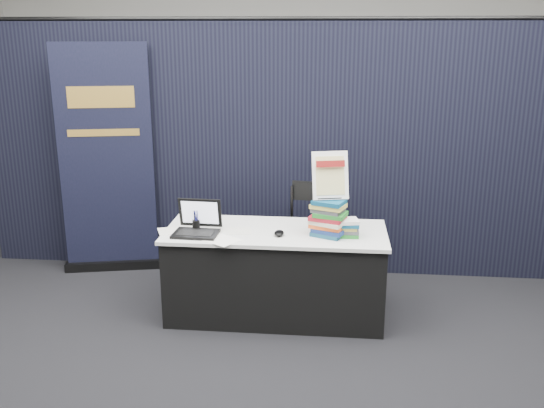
{
  "coord_description": "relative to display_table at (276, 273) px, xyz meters",
  "views": [
    {
      "loc": [
        0.44,
        -4.11,
        2.33
      ],
      "look_at": [
        -0.03,
        0.55,
        0.97
      ],
      "focal_mm": 40.0,
      "sensor_mm": 36.0,
      "label": 1
    }
  ],
  "objects": [
    {
      "name": "pen_cup",
      "position": [
        -0.65,
        -0.05,
        0.41
      ],
      "size": [
        0.08,
        0.08,
        0.08
      ],
      "primitive_type": "cylinder",
      "rotation": [
        0.0,
        0.0,
        -0.39
      ],
      "color": "black",
      "rests_on": "display_table"
    },
    {
      "name": "mouse",
      "position": [
        0.04,
        -0.12,
        0.39
      ],
      "size": [
        0.08,
        0.13,
        0.04
      ],
      "primitive_type": "ellipsoid",
      "rotation": [
        0.0,
        0.0,
        0.01
      ],
      "color": "black",
      "rests_on": "display_table"
    },
    {
      "name": "pullup_banner",
      "position": [
        -1.71,
        0.85,
        0.61
      ],
      "size": [
        0.94,
        0.3,
        2.22
      ],
      "rotation": [
        0.0,
        0.0,
        0.22
      ],
      "color": "black",
      "rests_on": "floor"
    },
    {
      "name": "display_table",
      "position": [
        0.0,
        0.0,
        0.0
      ],
      "size": [
        1.8,
        0.75,
        0.75
      ],
      "color": "black",
      "rests_on": "floor"
    },
    {
      "name": "brochure_right",
      "position": [
        -0.34,
        -0.05,
        0.38
      ],
      "size": [
        0.3,
        0.24,
        0.0
      ],
      "primitive_type": "cube",
      "rotation": [
        0.0,
        0.0,
        0.15
      ],
      "color": "silver",
      "rests_on": "display_table"
    },
    {
      "name": "book_stack_tall",
      "position": [
        0.43,
        -0.09,
        0.52
      ],
      "size": [
        0.29,
        0.26,
        0.3
      ],
      "rotation": [
        0.0,
        0.0,
        -0.37
      ],
      "color": "navy",
      "rests_on": "display_table"
    },
    {
      "name": "book_stack_short",
      "position": [
        0.56,
        -0.09,
        0.44
      ],
      "size": [
        0.21,
        0.17,
        0.14
      ],
      "rotation": [
        0.0,
        0.0,
        0.11
      ],
      "color": "#1F7726",
      "rests_on": "display_table"
    },
    {
      "name": "laptop",
      "position": [
        -0.62,
        -0.14,
        0.44
      ],
      "size": [
        0.36,
        0.3,
        0.27
      ],
      "rotation": [
        0.0,
        0.0,
        -0.05
      ],
      "color": "black",
      "rests_on": "display_table"
    },
    {
      "name": "drape_partition",
      "position": [
        0.0,
        1.05,
        0.82
      ],
      "size": [
        6.0,
        0.08,
        2.4
      ],
      "primitive_type": "cube",
      "color": "black",
      "rests_on": "floor"
    },
    {
      "name": "info_sign",
      "position": [
        0.43,
        -0.06,
        0.85
      ],
      "size": [
        0.3,
        0.17,
        0.39
      ],
      "rotation": [
        0.0,
        0.0,
        0.23
      ],
      "color": "black",
      "rests_on": "book_stack_tall"
    },
    {
      "name": "brochure_mid",
      "position": [
        -0.42,
        -0.26,
        0.38
      ],
      "size": [
        0.38,
        0.35,
        0.0
      ],
      "primitive_type": "cube",
      "rotation": [
        0.0,
        0.0,
        -0.57
      ],
      "color": "white",
      "rests_on": "display_table"
    },
    {
      "name": "brochure_left",
      "position": [
        -0.82,
        -0.08,
        0.38
      ],
      "size": [
        0.32,
        0.28,
        0.0
      ],
      "primitive_type": "cube",
      "rotation": [
        0.0,
        0.0,
        0.39
      ],
      "color": "silver",
      "rests_on": "display_table"
    },
    {
      "name": "stacking_chair",
      "position": [
        0.31,
        0.43,
        0.19
      ],
      "size": [
        0.52,
        0.53,
        1.01
      ],
      "rotation": [
        0.0,
        0.0,
        -0.16
      ],
      "color": "black",
      "rests_on": "floor"
    },
    {
      "name": "floor",
      "position": [
        0.0,
        -0.55,
        -0.38
      ],
      "size": [
        8.0,
        8.0,
        0.0
      ],
      "primitive_type": "plane",
      "color": "black",
      "rests_on": "ground"
    },
    {
      "name": "wall_back",
      "position": [
        0.0,
        3.45,
        1.37
      ],
      "size": [
        8.0,
        0.02,
        3.5
      ],
      "primitive_type": "cube",
      "color": "beige",
      "rests_on": "floor"
    }
  ]
}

